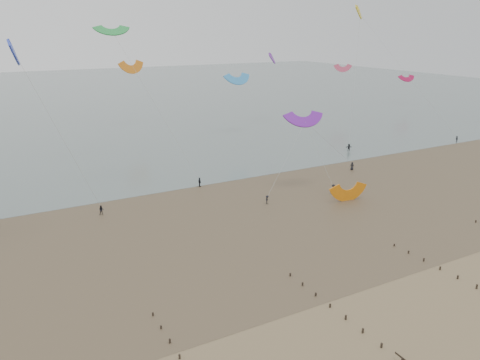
{
  "coord_description": "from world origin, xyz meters",
  "views": [
    {
      "loc": [
        -26.51,
        -31.04,
        29.78
      ],
      "look_at": [
        5.43,
        28.0,
        8.0
      ],
      "focal_mm": 35.0,
      "sensor_mm": 36.0,
      "label": 1
    }
  ],
  "objects": [
    {
      "name": "kitesurfers",
      "position": [
        27.55,
        45.99,
        0.89
      ],
      "size": [
        160.98,
        24.99,
        1.89
      ],
      "color": "black",
      "rests_on": "ground"
    },
    {
      "name": "kites_airborne",
      "position": [
        -16.24,
        93.0,
        21.35
      ],
      "size": [
        242.43,
        116.28,
        42.69
      ],
      "color": "orange",
      "rests_on": "ground"
    },
    {
      "name": "grounded_kite",
      "position": [
        28.66,
        29.72,
        0.0
      ],
      "size": [
        6.98,
        5.74,
        3.54
      ],
      "primitive_type": null,
      "rotation": [
        1.54,
        0.0,
        -0.12
      ],
      "color": "orange",
      "rests_on": "ground"
    },
    {
      "name": "sea_and_shore",
      "position": [
        -4.08,
        34.4,
        0.01
      ],
      "size": [
        500.0,
        665.0,
        0.03
      ],
      "color": "#475654",
      "rests_on": "ground"
    },
    {
      "name": "ground",
      "position": [
        0.0,
        0.0,
        0.0
      ],
      "size": [
        500.0,
        500.0,
        0.0
      ],
      "primitive_type": "plane",
      "color": "brown",
      "rests_on": "ground"
    }
  ]
}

